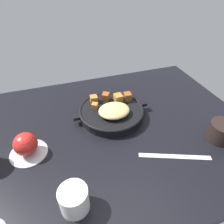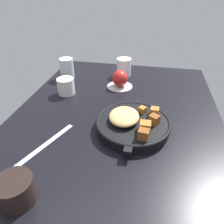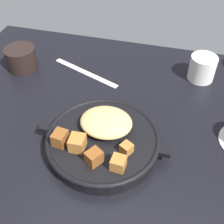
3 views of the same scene
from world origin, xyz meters
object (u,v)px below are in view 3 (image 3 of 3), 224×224
at_px(ceramic_mug_white, 202,68).
at_px(coffee_mug_dark, 21,58).
at_px(cast_iron_skillet, 103,139).
at_px(butter_knife, 86,72).

height_order(ceramic_mug_white, coffee_mug_dark, ceramic_mug_white).
xyz_separation_m(cast_iron_skillet, butter_knife, (-0.13, 0.25, -0.02)).
relative_size(ceramic_mug_white, coffee_mug_dark, 0.83).
xyz_separation_m(butter_knife, ceramic_mug_white, (0.33, 0.06, 0.03)).
bearing_deg(butter_knife, cast_iron_skillet, -42.09).
distance_m(butter_knife, coffee_mug_dark, 0.19).
bearing_deg(cast_iron_skillet, coffee_mug_dark, 143.59).
relative_size(butter_knife, coffee_mug_dark, 2.57).
relative_size(cast_iron_skillet, ceramic_mug_white, 4.04).
distance_m(ceramic_mug_white, coffee_mug_dark, 0.52).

